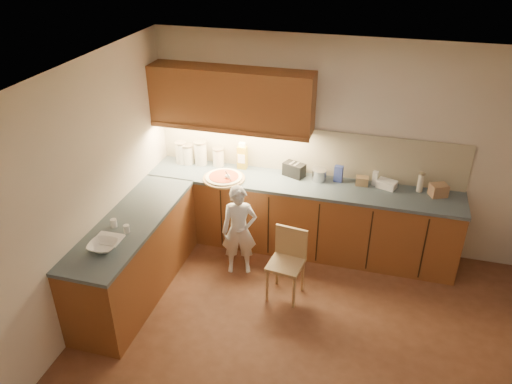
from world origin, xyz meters
TOP-DOWN VIEW (x-y plane):
  - room at (0.00, 0.00)m, footprint 4.54×4.50m
  - l_counter at (-0.92, 1.25)m, footprint 3.77×2.62m
  - backsplash at (-0.38, 1.99)m, footprint 3.75×0.02m
  - upper_cabinets at (-1.27, 1.82)m, footprint 1.95×0.36m
  - pizza_on_board at (-1.29, 1.53)m, footprint 0.51×0.51m
  - child at (-0.95, 1.04)m, footprint 0.47×0.37m
  - wooden_chair at (-0.33, 0.80)m, footprint 0.40×0.40m
  - mixing_bowl at (-1.95, -0.13)m, footprint 0.29×0.29m
  - canister_a at (-1.97, 1.82)m, footprint 0.15×0.15m
  - canister_b at (-1.88, 1.83)m, footprint 0.15×0.15m
  - canister_c at (-1.71, 1.86)m, footprint 0.17×0.17m
  - canister_d at (-1.48, 1.88)m, footprint 0.15×0.15m
  - oil_jug at (-1.17, 1.89)m, footprint 0.12×0.09m
  - toaster at (-0.50, 1.86)m, footprint 0.29×0.23m
  - steel_pot at (-0.19, 1.83)m, footprint 0.18×0.18m
  - blue_box at (0.04, 1.86)m, footprint 0.11×0.08m
  - card_box_a at (0.32, 1.84)m, footprint 0.15×0.11m
  - white_bottle at (0.47, 1.89)m, footprint 0.07×0.07m
  - flat_pack at (0.61, 1.85)m, footprint 0.25×0.21m
  - tall_jar at (0.98, 1.86)m, footprint 0.08×0.08m
  - card_box_b at (1.18, 1.81)m, footprint 0.23×0.21m
  - dough_cloth at (-1.99, 0.02)m, footprint 0.27×0.21m
  - spice_jar_a at (-2.05, 0.24)m, footprint 0.07×0.07m
  - spice_jar_b at (-1.87, 0.19)m, footprint 0.08×0.08m

SIDE VIEW (x-z plane):
  - l_counter at x=-0.92m, z-range 0.00..0.92m
  - wooden_chair at x=-0.33m, z-range 0.06..0.86m
  - child at x=-0.95m, z-range 0.00..1.11m
  - dough_cloth at x=-1.99m, z-range 0.92..0.94m
  - pizza_on_board at x=-1.29m, z-range 0.84..1.05m
  - mixing_bowl at x=-1.95m, z-range 0.92..0.99m
  - spice_jar_b at x=-1.87m, z-range 0.92..1.00m
  - flat_pack at x=0.61m, z-range 0.92..1.01m
  - spice_jar_a at x=-2.05m, z-range 0.92..1.01m
  - card_box_a at x=0.32m, z-range 0.92..1.02m
  - steel_pot at x=-0.19m, z-range 0.92..1.06m
  - card_box_b at x=1.18m, z-range 0.92..1.06m
  - toaster at x=-0.50m, z-range 0.92..1.09m
  - white_bottle at x=0.47m, z-range 0.92..1.09m
  - blue_box at x=0.04m, z-range 0.92..1.12m
  - tall_jar at x=0.98m, z-range 0.92..1.16m
  - canister_d at x=-1.48m, z-range 0.92..1.16m
  - canister_b at x=-1.88m, z-range 0.92..1.18m
  - canister_a at x=-1.97m, z-range 0.92..1.21m
  - canister_c at x=-1.71m, z-range 0.92..1.24m
  - oil_jug at x=-1.17m, z-range 0.91..1.25m
  - backsplash at x=-0.38m, z-range 0.92..1.50m
  - room at x=0.00m, z-range 0.37..2.99m
  - upper_cabinets at x=-1.27m, z-range 1.48..2.21m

